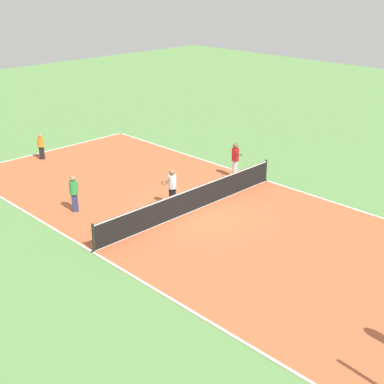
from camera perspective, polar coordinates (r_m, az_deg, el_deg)
ground_plane at (r=23.01m, az=0.00°, el=-2.07°), size 80.00×80.00×0.00m
court_surface at (r=23.00m, az=0.00°, el=-2.05°), size 10.42×23.53×0.02m
tennis_net at (r=22.77m, az=0.00°, el=-0.75°), size 10.22×0.10×1.10m
player_near_white at (r=23.07m, az=-2.14°, el=0.70°), size 0.98×0.54×1.71m
player_center_orange at (r=30.32m, az=-15.81°, el=4.84°), size 0.50×0.50×1.41m
player_far_green at (r=23.16m, az=-12.49°, el=0.08°), size 0.49×0.49×1.62m
player_coach_red at (r=26.52m, az=4.64°, el=3.67°), size 0.77×0.97×1.77m
tennis_ball_left_sideline at (r=23.51m, az=8.28°, el=-1.62°), size 0.07×0.07×0.07m
tennis_ball_midcourt at (r=27.69m, az=-7.12°, el=2.22°), size 0.07×0.07×0.07m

